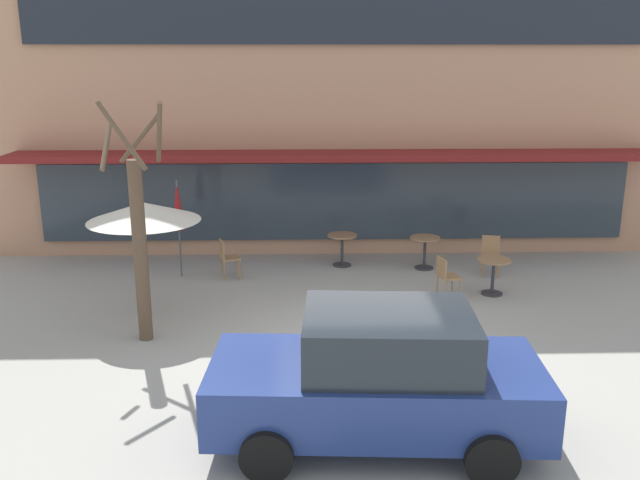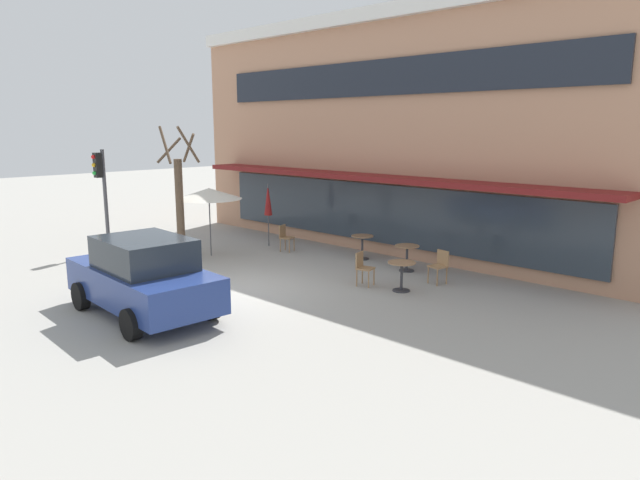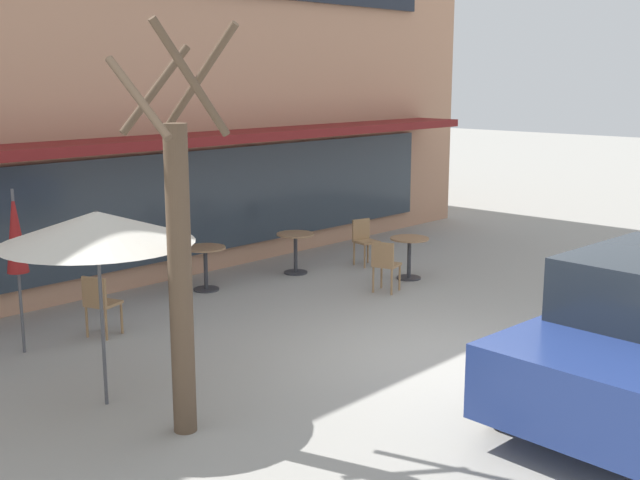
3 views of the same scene
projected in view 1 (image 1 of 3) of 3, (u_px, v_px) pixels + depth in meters
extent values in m
plane|color=#9E9B93|center=(352.00, 355.00, 11.27)|extent=(80.00, 80.00, 0.00)
cube|color=tan|center=(329.00, 88.00, 19.88)|extent=(17.93, 8.00, 7.80)
cube|color=maroon|center=(336.00, 156.00, 15.85)|extent=(15.24, 1.10, 0.16)
cube|color=#1E232D|center=(336.00, 20.00, 15.52)|extent=(14.34, 0.10, 1.10)
cube|color=#2D3842|center=(335.00, 202.00, 16.64)|extent=(14.34, 0.10, 1.90)
cylinder|color=#333338|center=(492.00, 293.00, 14.16)|extent=(0.44, 0.44, 0.03)
cylinder|color=#333338|center=(493.00, 277.00, 14.06)|extent=(0.07, 0.07, 0.70)
cylinder|color=#99704C|center=(494.00, 260.00, 13.96)|extent=(0.70, 0.70, 0.03)
cylinder|color=#333338|center=(342.00, 265.00, 16.08)|extent=(0.44, 0.44, 0.03)
cylinder|color=#333338|center=(342.00, 250.00, 15.98)|extent=(0.07, 0.07, 0.70)
cylinder|color=#99704C|center=(342.00, 235.00, 15.88)|extent=(0.70, 0.70, 0.03)
cylinder|color=#333338|center=(424.00, 268.00, 15.86)|extent=(0.44, 0.44, 0.03)
cylinder|color=#333338|center=(425.00, 253.00, 15.76)|extent=(0.07, 0.07, 0.70)
cylinder|color=#99704C|center=(425.00, 238.00, 15.66)|extent=(0.70, 0.70, 0.03)
cylinder|color=#4C4C51|center=(179.00, 229.00, 15.02)|extent=(0.04, 0.04, 2.20)
cone|color=maroon|center=(178.00, 205.00, 14.87)|extent=(0.28, 0.28, 1.10)
cylinder|color=#4C4C51|center=(147.00, 259.00, 12.79)|extent=(0.04, 0.04, 2.20)
cone|color=silver|center=(144.00, 212.00, 12.54)|extent=(2.10, 2.10, 0.35)
cylinder|color=#9E754C|center=(498.00, 269.00, 15.11)|extent=(0.04, 0.04, 0.45)
cylinder|color=#9E754C|center=(482.00, 268.00, 15.17)|extent=(0.04, 0.04, 0.45)
cylinder|color=#9E754C|center=(497.00, 264.00, 15.43)|extent=(0.04, 0.04, 0.45)
cylinder|color=#9E754C|center=(482.00, 263.00, 15.49)|extent=(0.04, 0.04, 0.45)
cube|color=#9E754C|center=(490.00, 256.00, 15.23)|extent=(0.48, 0.48, 0.04)
cube|color=#9E754C|center=(491.00, 244.00, 15.35)|extent=(0.40, 0.13, 0.40)
cylinder|color=#9E754C|center=(452.00, 285.00, 14.03)|extent=(0.04, 0.04, 0.45)
cylinder|color=#9E754C|center=(460.00, 290.00, 13.72)|extent=(0.04, 0.04, 0.45)
cylinder|color=#9E754C|center=(437.00, 286.00, 13.94)|extent=(0.04, 0.04, 0.45)
cylinder|color=#9E754C|center=(445.00, 292.00, 13.63)|extent=(0.04, 0.04, 0.45)
cube|color=#9E754C|center=(449.00, 277.00, 13.77)|extent=(0.49, 0.49, 0.04)
cube|color=#9E754C|center=(442.00, 267.00, 13.66)|extent=(0.14, 0.40, 0.40)
cylinder|color=#9E754C|center=(236.00, 265.00, 15.33)|extent=(0.04, 0.04, 0.45)
cylinder|color=#9E754C|center=(240.00, 270.00, 15.02)|extent=(0.04, 0.04, 0.45)
cylinder|color=#9E754C|center=(222.00, 267.00, 15.21)|extent=(0.04, 0.04, 0.45)
cylinder|color=#9E754C|center=(225.00, 271.00, 14.91)|extent=(0.04, 0.04, 0.45)
cube|color=#9E754C|center=(230.00, 258.00, 15.05)|extent=(0.51, 0.51, 0.04)
cube|color=#9E754C|center=(222.00, 249.00, 14.93)|extent=(0.17, 0.39, 0.40)
cube|color=navy|center=(375.00, 390.00, 8.61)|extent=(4.30, 2.04, 0.76)
cube|color=#232B33|center=(389.00, 338.00, 8.42)|extent=(2.19, 1.72, 0.68)
cylinder|color=black|center=(267.00, 455.00, 7.88)|extent=(0.65, 0.26, 0.64)
cylinder|color=black|center=(280.00, 383.00, 9.62)|extent=(0.65, 0.26, 0.64)
cylinder|color=black|center=(491.00, 459.00, 7.81)|extent=(0.65, 0.26, 0.64)
cylinder|color=black|center=(464.00, 386.00, 9.54)|extent=(0.65, 0.26, 0.64)
cylinder|color=brown|center=(140.00, 252.00, 11.51)|extent=(0.24, 0.24, 3.17)
cylinder|color=brown|center=(159.00, 133.00, 11.11)|extent=(0.35, 0.92, 1.09)
cylinder|color=brown|center=(141.00, 138.00, 11.36)|extent=(0.80, 0.20, 0.89)
cylinder|color=brown|center=(106.00, 144.00, 10.99)|extent=(0.12, 0.89, 0.76)
cylinder|color=brown|center=(122.00, 136.00, 10.63)|extent=(0.79, 0.22, 1.09)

